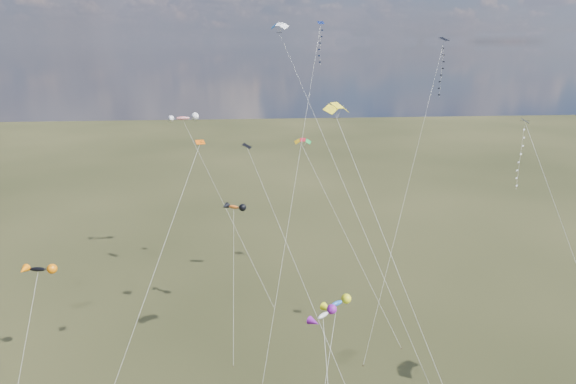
{
  "coord_description": "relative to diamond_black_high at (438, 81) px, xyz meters",
  "views": [
    {
      "loc": [
        -4.19,
        -30.25,
        33.21
      ],
      "look_at": [
        0.0,
        18.0,
        19.0
      ],
      "focal_mm": 32.0,
      "sensor_mm": 36.0,
      "label": 1
    }
  ],
  "objects": [
    {
      "name": "novelty_black_orange",
      "position": [
        -44.16,
        -10.87,
        -17.56
      ],
      "size": [
        3.38,
        9.5,
        11.72
      ],
      "color": "black",
      "rests_on": "ground"
    },
    {
      "name": "parafoil_blue_white",
      "position": [
        -18.65,
        0.82,
        6.0
      ],
      "size": [
        14.34,
        27.25,
        35.65
      ],
      "color": "#2162AF",
      "rests_on": "ground"
    },
    {
      "name": "parafoil_yellow",
      "position": [
        -14.96,
        -16.2,
        -0.95
      ],
      "size": [
        10.65,
        19.64,
        28.54
      ],
      "color": "yellow",
      "rests_on": "ground"
    },
    {
      "name": "parafoil_tricolor",
      "position": [
        -15.48,
        4.49,
        -7.82
      ],
      "size": [
        10.71,
        16.41,
        21.59
      ],
      "color": "gold",
      "rests_on": "ground"
    },
    {
      "name": "diamond_navy_right",
      "position": [
        3.02,
        -15.86,
        -6.8
      ],
      "size": [
        6.16,
        16.02,
        26.4
      ],
      "color": "#0D174C",
      "rests_on": "ground"
    },
    {
      "name": "novelty_redwhite_stripe",
      "position": [
        -31.85,
        15.1,
        -6.21
      ],
      "size": [
        14.2,
        16.76,
        23.25
      ],
      "color": "red",
      "rests_on": "ground"
    },
    {
      "name": "diamond_black_high",
      "position": [
        0.0,
        0.0,
        0.0
      ],
      "size": [
        12.44,
        15.43,
        33.74
      ],
      "color": "black",
      "rests_on": "ground"
    },
    {
      "name": "diamond_navy_tall",
      "position": [
        -14.34,
        1.58,
        1.83
      ],
      "size": [
        8.64,
        19.57,
        35.57
      ],
      "color": "#0C1950",
      "rests_on": "ground"
    },
    {
      "name": "novelty_orange_black",
      "position": [
        -24.54,
        -1.71,
        -14.51
      ],
      "size": [
        2.86,
        12.27,
        14.78
      ],
      "color": "orange",
      "rests_on": "ground"
    },
    {
      "name": "diamond_black_mid",
      "position": [
        -20.22,
        -10.8,
        -12.22
      ],
      "size": [
        10.36,
        17.96,
        22.77
      ],
      "color": "black",
      "rests_on": "ground"
    },
    {
      "name": "diamond_orange_center",
      "position": [
        -30.09,
        -20.26,
        -12.01
      ],
      "size": [
        10.23,
        13.12,
        25.05
      ],
      "color": "#EB5B08",
      "rests_on": "ground"
    },
    {
      "name": "novelty_blue_yellow",
      "position": [
        -16.43,
        -25.87,
        -14.62
      ],
      "size": [
        5.01,
        9.97,
        14.63
      ],
      "color": "#225FB4",
      "rests_on": "ground"
    },
    {
      "name": "novelty_white_purple",
      "position": [
        -18.11,
        -30.01,
        -13.27
      ],
      "size": [
        2.06,
        14.38,
        15.98
      ],
      "color": "silver",
      "rests_on": "ground"
    }
  ]
}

